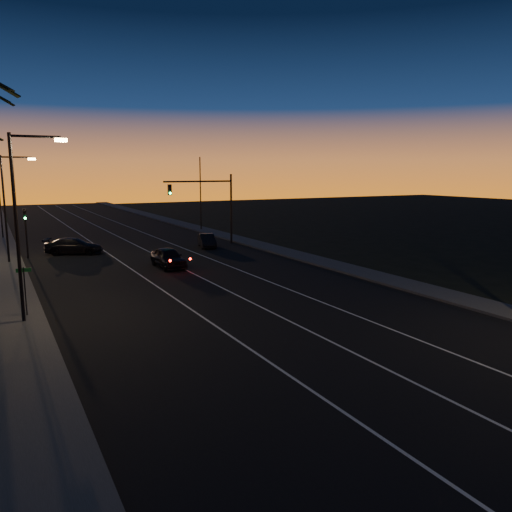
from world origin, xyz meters
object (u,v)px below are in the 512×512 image
right_car (207,241)px  cross_car (74,246)px  signal_mast (209,197)px  lead_car (168,258)px

right_car → cross_car: 12.08m
signal_mast → lead_car: (-7.43, -9.45, -4.02)m
right_car → lead_car: bearing=-128.9°
right_car → cross_car: cross_car is taller
lead_car → cross_car: bearing=118.7°
signal_mast → cross_car: size_ratio=1.33×
signal_mast → right_car: (-0.90, -1.34, -4.13)m
signal_mast → lead_car: 12.67m
signal_mast → lead_car: signal_mast is taller
lead_car → cross_car: size_ratio=0.93×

